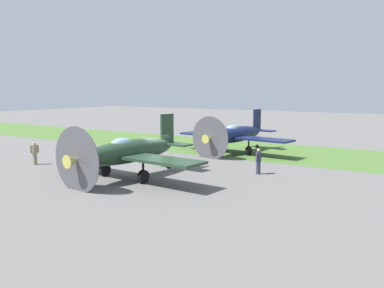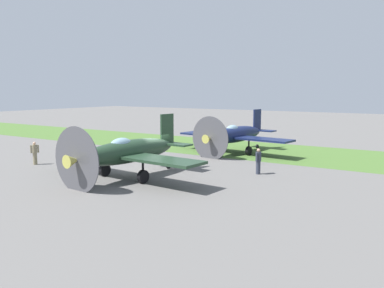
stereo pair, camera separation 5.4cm
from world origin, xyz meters
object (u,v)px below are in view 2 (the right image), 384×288
Objects in this scene: ground_crew_mechanic at (258,161)px; airplane_lead at (127,152)px; ground_crew_chief at (35,153)px; airplane_wingman at (235,135)px.

airplane_lead is at bearing -49.71° from ground_crew_mechanic.
airplane_lead is 8.66m from ground_crew_mechanic.
airplane_lead is 6.67× the size of ground_crew_chief.
airplane_wingman is at bearing -144.86° from ground_crew_mechanic.
ground_crew_chief is at bearing 59.49° from airplane_wingman.
airplane_wingman is 6.40× the size of ground_crew_chief.
airplane_wingman is 16.72m from ground_crew_chief.
airplane_lead reaches higher than ground_crew_mechanic.
ground_crew_chief and ground_crew_mechanic have the same top height.
ground_crew_chief is at bearing -70.56° from ground_crew_mechanic.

